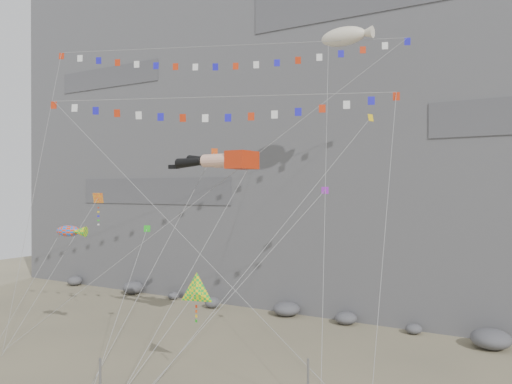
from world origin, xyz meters
TOP-DOWN VIEW (x-y plane):
  - ground at (0.00, 0.00)m, footprint 120.00×120.00m
  - cliff at (0.00, 32.00)m, footprint 80.00×28.00m
  - talus_boulders at (0.00, 17.00)m, footprint 60.00×3.00m
  - legs_kite at (0.76, 4.52)m, footprint 7.27×13.61m
  - flag_banner_upper at (-0.68, 7.40)m, footprint 26.29×16.09m
  - flag_banner_lower at (1.68, 2.81)m, footprint 23.69×9.29m
  - harlequin_kite at (-11.47, 4.01)m, footprint 2.05×9.05m
  - fish_windsock at (-9.95, -0.28)m, footprint 5.27×5.25m
  - delta_kite at (3.06, -1.44)m, footprint 2.41×8.06m
  - blimp_windsock at (7.80, 11.35)m, footprint 6.18×14.56m
  - small_kite_a at (-1.78, 7.26)m, footprint 1.19×13.36m
  - small_kite_b at (8.89, 4.30)m, footprint 7.60×11.47m
  - small_kite_c at (-4.12, 1.98)m, footprint 5.05×10.37m
  - small_kite_d at (10.35, 9.34)m, footprint 8.88×16.66m

SIDE VIEW (x-z plane):
  - ground at x=0.00m, z-range 0.00..0.00m
  - talus_boulders at x=0.00m, z-range 0.00..1.20m
  - delta_kite at x=3.06m, z-range 1.11..10.66m
  - fish_windsock at x=-9.95m, z-range 3.76..14.22m
  - small_kite_c at x=-4.12m, z-range 2.00..16.14m
  - harlequin_kite at x=-11.47m, z-range 4.40..18.43m
  - small_kite_b at x=8.89m, z-range 2.96..20.69m
  - legs_kite at x=0.76m, z-range 4.90..23.67m
  - small_kite_a at x=-1.78m, z-range 5.09..24.90m
  - small_kite_d at x=10.35m, z-range 4.52..29.56m
  - flag_banner_lower at x=1.68m, z-range 7.29..29.99m
  - flag_banner_upper at x=-0.68m, z-range 9.19..38.20m
  - blimp_windsock at x=7.80m, z-range 10.14..38.16m
  - cliff at x=0.00m, z-range 0.00..50.00m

